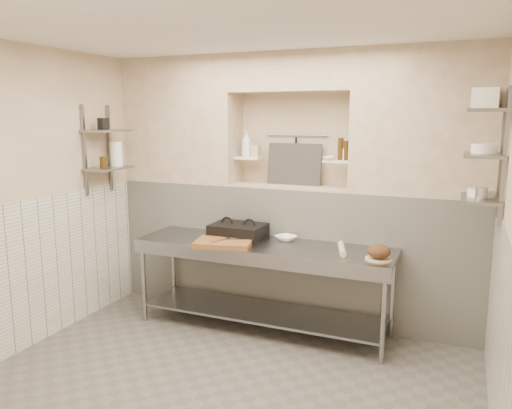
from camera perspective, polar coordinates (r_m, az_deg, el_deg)
The scene contains 47 objects.
floor at distance 4.30m, azimuth -4.31°, elevation -20.80°, with size 4.00×3.90×0.10m, color #4E4A45.
ceiling at distance 3.76m, azimuth -4.93°, elevation 20.70°, with size 4.00×3.90×0.10m, color silver.
wall_left at distance 5.04m, azimuth -25.80°, elevation 0.45°, with size 0.10×3.90×2.80m, color beige.
wall_back at distance 5.60m, azimuth 4.84°, elevation 2.29°, with size 4.00×0.10×2.80m, color beige.
backwall_lower at distance 5.50m, azimuth 3.93°, elevation -5.28°, with size 4.00×0.40×1.40m, color silver.
alcove_sill at distance 5.36m, azimuth 4.02°, elevation 2.06°, with size 1.30×0.40×0.02m, color beige.
backwall_pillar_left at distance 5.87m, azimuth -8.41°, elevation 9.44°, with size 1.35×0.40×1.40m, color beige.
backwall_pillar_right at distance 5.04m, azimuth 18.70°, elevation 8.93°, with size 1.35×0.40×1.40m, color beige.
backwall_header at distance 5.33m, azimuth 4.18°, elevation 14.85°, with size 1.30×0.40×0.40m, color beige.
wainscot_left at distance 5.15m, azimuth -24.75°, elevation -7.30°, with size 0.02×3.90×1.40m, color silver.
wainscot_right at distance 3.60m, azimuth 26.17°, elevation -14.88°, with size 0.02×3.90×1.40m, color silver.
alcove_shelf_left at distance 5.51m, azimuth -0.90°, elevation 5.34°, with size 0.28×0.16×0.03m, color white.
alcove_shelf_right at distance 5.19m, azimuth 9.31°, elevation 4.92°, with size 0.28×0.16×0.03m, color white.
utensil_rail at distance 5.47m, azimuth 4.67°, elevation 7.90°, with size 0.02×0.02×0.70m, color gray.
hanging_steel at distance 5.46m, azimuth 4.57°, elevation 6.11°, with size 0.02×0.02×0.30m, color black.
splash_panel at distance 5.43m, azimuth 4.39°, elevation 4.60°, with size 0.60×0.02×0.45m, color #383330.
shelf_rail_left_a at distance 5.84m, azimuth -16.39°, elevation 6.19°, with size 0.03×0.03×0.95m, color slate.
shelf_rail_left_b at distance 5.54m, azimuth -19.01°, elevation 5.86°, with size 0.03×0.03×0.95m, color slate.
wall_shelf_left_lower at distance 5.62m, azimuth -16.50°, elevation 4.00°, with size 0.30×0.50×0.03m, color slate.
wall_shelf_left_upper at distance 5.59m, azimuth -16.71°, elevation 8.07°, with size 0.30×0.50×0.03m, color slate.
shelf_rail_right_a at distance 4.54m, azimuth 26.26°, elevation 5.20°, with size 0.03×0.03×1.05m, color slate.
shelf_rail_right_b at distance 4.15m, azimuth 26.57°, elevation 4.80°, with size 0.03×0.03×1.05m, color slate.
wall_shelf_right_lower at distance 4.38m, azimuth 24.29°, elevation 0.57°, with size 0.30×0.50×0.03m, color slate.
wall_shelf_right_mid at distance 4.34m, azimuth 24.63°, elevation 5.14°, with size 0.30×0.50×0.03m, color slate.
wall_shelf_right_upper at distance 4.33m, azimuth 24.97°, elevation 9.75°, with size 0.30×0.50×0.03m, color slate.
prep_table at distance 5.04m, azimuth 0.73°, elevation -7.38°, with size 2.60×0.70×0.90m.
panini_press at distance 5.20m, azimuth -2.05°, elevation -3.06°, with size 0.55×0.40×0.15m.
cutting_board at distance 4.94m, azimuth -3.70°, elevation -4.38°, with size 0.55×0.38×0.05m, color brown.
knife_blade at distance 4.96m, azimuth -2.36°, elevation -4.00°, with size 0.27×0.03×0.01m, color gray.
tongs at distance 4.91m, azimuth -4.05°, elevation -4.08°, with size 0.02×0.02×0.24m, color gray.
mixing_bowl at distance 5.12m, azimuth 3.46°, elevation -3.85°, with size 0.21×0.21×0.05m, color white.
rolling_pin at distance 4.75m, azimuth 9.79°, elevation -5.02°, with size 0.06×0.06×0.39m, color tan.
bread_board at distance 4.57m, azimuth 13.84°, elevation -6.06°, with size 0.24×0.24×0.01m, color tan.
bread_loaf at distance 4.56m, azimuth 13.88°, elevation -5.23°, with size 0.21×0.21×0.12m, color #4C2D19.
bottle_soap at distance 5.51m, azimuth -1.08°, elevation 6.93°, with size 0.11×0.11×0.28m, color white.
jar_alcove at distance 5.48m, azimuth -0.02°, elevation 6.13°, with size 0.09×0.09×0.13m, color beige.
bowl_alcove at distance 5.16m, azimuth 8.33°, elevation 5.27°, with size 0.13×0.13×0.04m, color white.
condiment_a at distance 5.15m, azimuth 10.28°, elevation 6.09°, with size 0.05×0.05×0.20m, color #342109.
condiment_b at distance 5.17m, azimuth 9.64°, elevation 6.28°, with size 0.06×0.06×0.23m, color #342109.
condiment_c at distance 5.17m, azimuth 10.17°, elevation 5.67°, with size 0.07×0.07×0.12m, color white.
jug_left at distance 5.72m, azimuth -15.67°, elevation 5.60°, with size 0.13×0.13×0.27m, color white.
jar_left at distance 5.55m, azimuth -17.03°, elevation 4.65°, with size 0.08×0.08×0.12m, color #342109.
box_left_upper at distance 5.56m, azimuth -17.06°, elevation 8.81°, with size 0.09×0.09×0.12m, color black.
bowl_right at distance 4.42m, azimuth 24.32°, elevation 1.23°, with size 0.21×0.21×0.06m, color white.
canister_right at distance 4.27m, azimuth 24.38°, elevation 1.16°, with size 0.09×0.09×0.09m, color gray.
bowl_right_mid at distance 4.41m, azimuth 24.65°, elevation 5.84°, with size 0.20×0.20×0.07m, color white.
basket_right at distance 4.33m, azimuth 25.06°, elevation 10.94°, with size 0.20×0.24×0.16m, color gray.
Camera 1 is at (1.70, -3.28, 2.15)m, focal length 35.00 mm.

